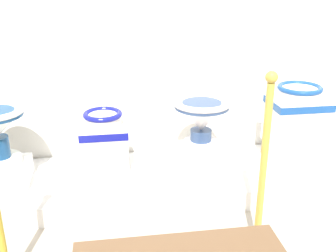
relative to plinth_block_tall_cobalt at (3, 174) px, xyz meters
name	(u,v)px	position (x,y,z in m)	size (l,w,h in m)	color
display_platform	(155,181)	(1.04, 0.00, -0.14)	(2.73, 0.76, 0.14)	white
plinth_block_tall_cobalt	(3,174)	(0.00, 0.00, 0.00)	(0.35, 0.35, 0.15)	white
plinth_block_slender_white	(106,172)	(0.70, -0.02, -0.03)	(0.39, 0.34, 0.08)	white
antique_toilet_slender_white	(104,140)	(0.70, -0.02, 0.22)	(0.32, 0.30, 0.41)	white
plinth_block_leftmost	(200,161)	(1.37, -0.05, 0.03)	(0.37, 0.35, 0.20)	white
antique_toilet_leftmost	(201,116)	(1.37, -0.05, 0.37)	(0.40, 0.40, 0.36)	white
plinth_block_pale_glazed	(292,154)	(2.09, -0.01, 0.01)	(0.35, 0.35, 0.17)	white
antique_toilet_pale_glazed	(297,115)	(2.09, -0.01, 0.33)	(0.40, 0.33, 0.45)	white
stanchion_post_near_left	(1,235)	(0.18, -0.86, 0.09)	(0.24, 0.24, 0.98)	gold
stanchion_post_near_right	(261,197)	(1.55, -0.78, 0.14)	(0.23, 0.23, 1.06)	gold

